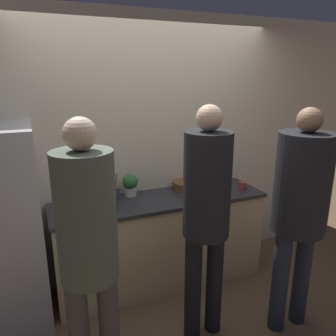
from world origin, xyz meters
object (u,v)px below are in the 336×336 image
person_center (206,207)px  fruit_bowl (186,185)px  person_right (300,200)px  bottle_red (205,182)px  cup_red (242,185)px  potted_plant (130,184)px  utensil_crock (116,193)px  person_left (88,244)px  bottle_dark (113,202)px

person_center → fruit_bowl: bearing=73.3°
person_right → bottle_red: (-0.22, 1.06, -0.16)m
person_right → fruit_bowl: person_right is taller
cup_red → potted_plant: 1.15m
cup_red → utensil_crock: bearing=170.5°
fruit_bowl → cup_red: size_ratio=3.31×
cup_red → fruit_bowl: bearing=157.3°
person_right → potted_plant: person_right is taller
person_left → person_right: size_ratio=1.01×
utensil_crock → bottle_dark: bearing=-108.8°
person_left → person_right: 1.58m
bottle_red → cup_red: bottle_red is taller
fruit_bowl → bottle_red: (0.20, -0.06, 0.03)m
person_left → person_center: (0.88, 0.20, 0.01)m
utensil_crock → bottle_dark: size_ratio=1.36×
bottle_red → utensil_crock: bearing=176.8°
person_center → potted_plant: (-0.30, 0.97, -0.09)m
person_center → utensil_crock: 1.04m
fruit_bowl → person_right: bearing=-69.5°
potted_plant → fruit_bowl: bearing=-3.6°
cup_red → potted_plant: size_ratio=0.37×
potted_plant → bottle_dark: bearing=-130.4°
bottle_red → fruit_bowl: bearing=162.0°
person_left → person_center: size_ratio=0.99×
person_left → potted_plant: person_left is taller
bottle_dark → potted_plant: 0.37m
utensil_crock → cup_red: utensil_crock is taller
person_right → fruit_bowl: bearing=110.5°
person_center → cup_red: person_center is taller
potted_plant → person_left: bearing=-116.7°
person_left → person_center: person_center is taller
fruit_bowl → potted_plant: bearing=176.4°
person_left → utensil_crock: size_ratio=7.02×
bottle_red → person_right: bearing=-78.1°
bottle_red → cup_red: size_ratio=2.25×
person_left → bottle_red: bearing=38.2°
person_right → bottle_red: 1.10m
person_left → potted_plant: size_ratio=8.42×
person_left → utensil_crock: (0.43, 1.12, -0.13)m
person_left → potted_plant: (0.59, 1.17, -0.08)m
person_center → bottle_dark: bearing=127.6°
fruit_bowl → bottle_red: bearing=-18.0°
fruit_bowl → cup_red: 0.58m
person_center → person_right: bearing=-14.9°
person_left → bottle_dark: person_left is taller
bottle_red → bottle_dark: bearing=-169.8°
person_right → potted_plant: size_ratio=8.38×
fruit_bowl → bottle_red: bottle_red is taller
person_left → utensil_crock: bearing=69.1°
person_center → bottle_dark: 0.88m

